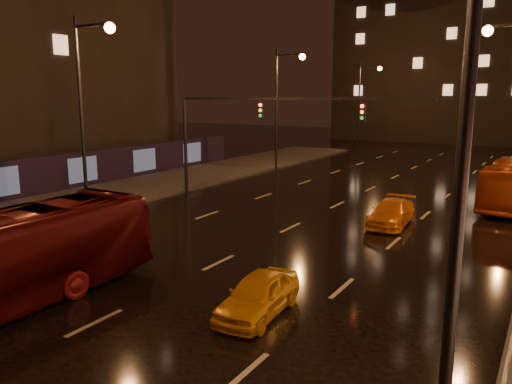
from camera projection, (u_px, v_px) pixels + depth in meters
ground at (324, 211)px, 27.44m from camera, size 140.00×140.00×0.00m
sidewalk_left at (84, 200)px, 30.07m from camera, size 7.00×70.00×0.15m
traffic_signal at (246, 122)px, 29.11m from camera, size 15.31×0.32×6.20m
streetlight_right at (414, 83)px, 6.57m from camera, size 2.64×0.50×10.00m
taxi_near at (258, 295)px, 14.41m from camera, size 1.69×3.65×1.21m
taxi_far at (391, 213)px, 24.51m from camera, size 1.88×4.28×1.22m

